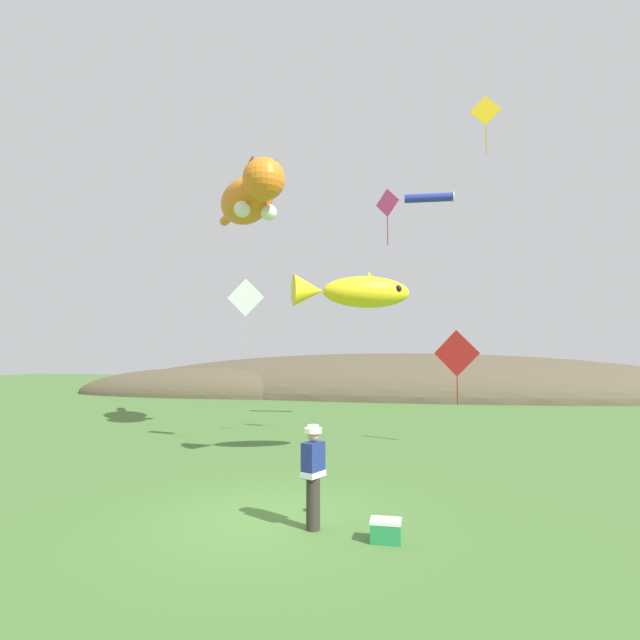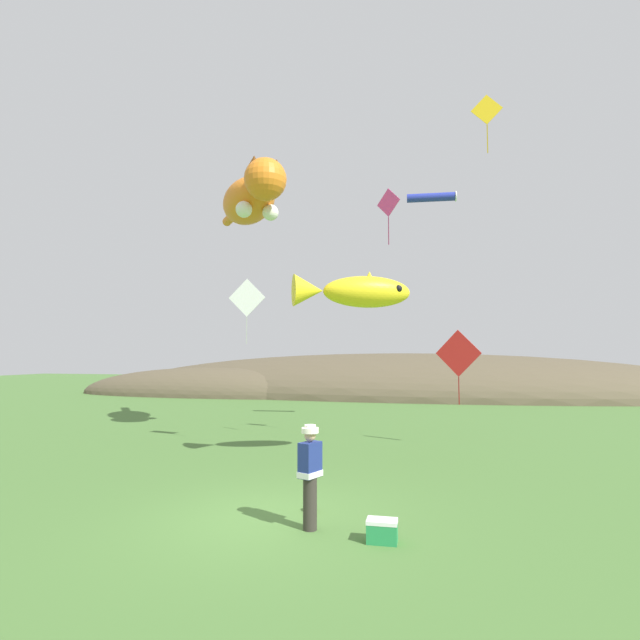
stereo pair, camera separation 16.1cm
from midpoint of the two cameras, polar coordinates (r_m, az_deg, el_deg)
The scene contains 12 objects.
ground_plane at distance 9.80m, azimuth -6.18°, elevation -21.73°, with size 120.00×120.00×0.00m, color #477033.
distant_hill_ridge at distance 39.06m, azimuth 6.34°, elevation -8.40°, with size 48.73×15.53×6.27m.
festival_attendant at distance 8.99m, azimuth -1.32°, elevation -17.08°, with size 0.40×0.49×1.77m.
kite_spool at distance 10.17m, azimuth -1.17°, elevation -20.46°, with size 0.12×0.21×0.21m.
picnic_cooler at distance 8.71m, azimuth 6.97°, elevation -22.78°, with size 0.50×0.34×0.36m.
kite_giant_cat at distance 19.95m, azimuth -8.26°, elevation 13.64°, with size 4.47×5.49×1.99m.
kite_fish_windsock at distance 14.04m, azimuth 3.55°, elevation 3.29°, with size 3.43×2.23×1.03m.
kite_tube_streamer at distance 22.16m, azimuth 12.22°, elevation 13.49°, with size 2.07×0.58×0.44m.
kite_diamond_pink at distance 16.36m, azimuth 7.42°, elevation 13.06°, with size 0.78×0.51×1.82m.
kite_diamond_gold at distance 17.35m, azimuth 18.11°, elevation 21.72°, with size 0.94×0.04×1.84m.
kite_diamond_red at distance 16.91m, azimuth 15.08°, elevation -3.73°, with size 1.44×0.56×2.43m.
kite_diamond_white at distance 16.63m, azimuth -8.77°, elevation 2.49°, with size 1.26×0.09×2.16m.
Camera 1 is at (2.97, -8.85, 2.98)m, focal length 28.00 mm.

